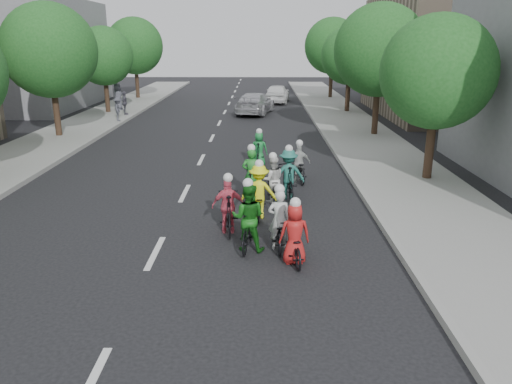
{
  "coord_description": "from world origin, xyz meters",
  "views": [
    {
      "loc": [
        2.61,
        -11.35,
        5.07
      ],
      "look_at": [
        2.48,
        1.91,
        1.0
      ],
      "focal_mm": 35.0,
      "sensor_mm": 36.0,
      "label": 1
    }
  ],
  "objects_px": {
    "spectator_0": "(118,109)",
    "cyclist_3": "(229,210)",
    "cyclist_0": "(279,227)",
    "cyclist_1": "(248,223)",
    "cyclist_7": "(288,177)",
    "cyclist_8": "(299,166)",
    "follow_car_trail": "(277,93)",
    "cyclist_4": "(294,240)",
    "cyclist_9": "(259,152)",
    "cyclist_6": "(273,184)",
    "cyclist_2": "(259,196)",
    "spectator_2": "(118,97)",
    "cyclist_5": "(251,180)",
    "spectator_1": "(125,103)",
    "follow_car_lead": "(255,103)"
  },
  "relations": [
    {
      "from": "follow_car_trail",
      "to": "spectator_1",
      "type": "bearing_deg",
      "value": 44.05
    },
    {
      "from": "cyclist_0",
      "to": "cyclist_2",
      "type": "height_order",
      "value": "cyclist_2"
    },
    {
      "from": "cyclist_1",
      "to": "cyclist_8",
      "type": "xyz_separation_m",
      "value": [
        1.72,
        6.33,
        -0.15
      ]
    },
    {
      "from": "follow_car_trail",
      "to": "spectator_0",
      "type": "xyz_separation_m",
      "value": [
        -10.29,
        -10.72,
        0.12
      ]
    },
    {
      "from": "cyclist_5",
      "to": "cyclist_6",
      "type": "height_order",
      "value": "cyclist_5"
    },
    {
      "from": "follow_car_trail",
      "to": "spectator_2",
      "type": "relative_size",
      "value": 2.38
    },
    {
      "from": "cyclist_0",
      "to": "cyclist_1",
      "type": "height_order",
      "value": "cyclist_1"
    },
    {
      "from": "cyclist_6",
      "to": "cyclist_7",
      "type": "bearing_deg",
      "value": -152.86
    },
    {
      "from": "cyclist_5",
      "to": "cyclist_6",
      "type": "xyz_separation_m",
      "value": [
        0.69,
        -0.23,
        -0.05
      ]
    },
    {
      "from": "follow_car_trail",
      "to": "cyclist_7",
      "type": "bearing_deg",
      "value": 95.97
    },
    {
      "from": "cyclist_4",
      "to": "cyclist_5",
      "type": "distance_m",
      "value": 5.0
    },
    {
      "from": "cyclist_7",
      "to": "cyclist_8",
      "type": "relative_size",
      "value": 1.0
    },
    {
      "from": "cyclist_2",
      "to": "cyclist_8",
      "type": "height_order",
      "value": "cyclist_2"
    },
    {
      "from": "cyclist_4",
      "to": "cyclist_6",
      "type": "xyz_separation_m",
      "value": [
        -0.4,
        4.65,
        0.03
      ]
    },
    {
      "from": "spectator_0",
      "to": "spectator_1",
      "type": "distance_m",
      "value": 2.74
    },
    {
      "from": "follow_car_trail",
      "to": "spectator_2",
      "type": "distance_m",
      "value": 12.97
    },
    {
      "from": "cyclist_2",
      "to": "cyclist_7",
      "type": "distance_m",
      "value": 2.11
    },
    {
      "from": "cyclist_7",
      "to": "cyclist_8",
      "type": "distance_m",
      "value": 2.13
    },
    {
      "from": "cyclist_9",
      "to": "cyclist_1",
      "type": "bearing_deg",
      "value": 94.94
    },
    {
      "from": "cyclist_6",
      "to": "cyclist_8",
      "type": "distance_m",
      "value": 2.63
    },
    {
      "from": "cyclist_6",
      "to": "cyclist_8",
      "type": "height_order",
      "value": "cyclist_6"
    },
    {
      "from": "cyclist_7",
      "to": "cyclist_8",
      "type": "height_order",
      "value": "cyclist_7"
    },
    {
      "from": "cyclist_4",
      "to": "cyclist_5",
      "type": "bearing_deg",
      "value": -83.62
    },
    {
      "from": "spectator_1",
      "to": "spectator_2",
      "type": "height_order",
      "value": "spectator_2"
    },
    {
      "from": "cyclist_2",
      "to": "cyclist_7",
      "type": "bearing_deg",
      "value": -114.56
    },
    {
      "from": "cyclist_6",
      "to": "cyclist_8",
      "type": "bearing_deg",
      "value": -120.05
    },
    {
      "from": "cyclist_7",
      "to": "cyclist_9",
      "type": "height_order",
      "value": "cyclist_7"
    },
    {
      "from": "cyclist_4",
      "to": "cyclist_9",
      "type": "bearing_deg",
      "value": -91.07
    },
    {
      "from": "cyclist_0",
      "to": "cyclist_7",
      "type": "xyz_separation_m",
      "value": [
        0.45,
        4.15,
        0.16
      ]
    },
    {
      "from": "cyclist_9",
      "to": "spectator_0",
      "type": "relative_size",
      "value": 1.16
    },
    {
      "from": "cyclist_4",
      "to": "spectator_0",
      "type": "distance_m",
      "value": 22.53
    },
    {
      "from": "follow_car_lead",
      "to": "cyclist_0",
      "type": "bearing_deg",
      "value": 103.85
    },
    {
      "from": "spectator_0",
      "to": "cyclist_3",
      "type": "bearing_deg",
      "value": -169.11
    },
    {
      "from": "cyclist_5",
      "to": "spectator_0",
      "type": "xyz_separation_m",
      "value": [
        -8.61,
        15.45,
        0.25
      ]
    },
    {
      "from": "cyclist_1",
      "to": "cyclist_9",
      "type": "height_order",
      "value": "cyclist_1"
    },
    {
      "from": "cyclist_9",
      "to": "spectator_0",
      "type": "height_order",
      "value": "spectator_0"
    },
    {
      "from": "cyclist_4",
      "to": "cyclist_6",
      "type": "bearing_deg",
      "value": -91.27
    },
    {
      "from": "cyclist_0",
      "to": "cyclist_7",
      "type": "relative_size",
      "value": 0.88
    },
    {
      "from": "cyclist_9",
      "to": "spectator_1",
      "type": "distance_m",
      "value": 16.41
    },
    {
      "from": "cyclist_0",
      "to": "follow_car_trail",
      "type": "bearing_deg",
      "value": -91.59
    },
    {
      "from": "cyclist_3",
      "to": "cyclist_5",
      "type": "bearing_deg",
      "value": -105.89
    },
    {
      "from": "cyclist_5",
      "to": "cyclist_6",
      "type": "bearing_deg",
      "value": 168.53
    },
    {
      "from": "cyclist_6",
      "to": "cyclist_8",
      "type": "xyz_separation_m",
      "value": [
        1.03,
        2.43,
        -0.03
      ]
    },
    {
      "from": "cyclist_6",
      "to": "cyclist_3",
      "type": "bearing_deg",
      "value": 58.04
    },
    {
      "from": "cyclist_4",
      "to": "cyclist_7",
      "type": "distance_m",
      "value": 5.01
    },
    {
      "from": "cyclist_2",
      "to": "spectator_2",
      "type": "relative_size",
      "value": 0.93
    },
    {
      "from": "cyclist_6",
      "to": "cyclist_9",
      "type": "relative_size",
      "value": 1.15
    },
    {
      "from": "cyclist_4",
      "to": "cyclist_8",
      "type": "xyz_separation_m",
      "value": [
        0.62,
        7.08,
        -0.0
      ]
    },
    {
      "from": "spectator_0",
      "to": "spectator_2",
      "type": "xyz_separation_m",
      "value": [
        -1.43,
        5.17,
        0.21
      ]
    },
    {
      "from": "cyclist_2",
      "to": "cyclist_5",
      "type": "relative_size",
      "value": 0.95
    }
  ]
}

